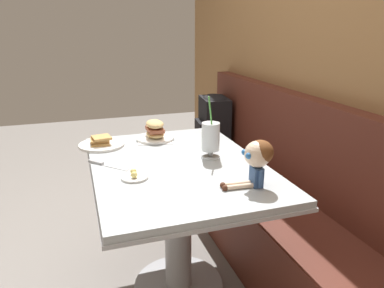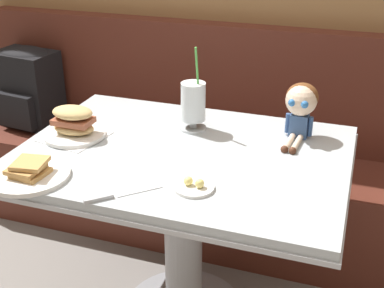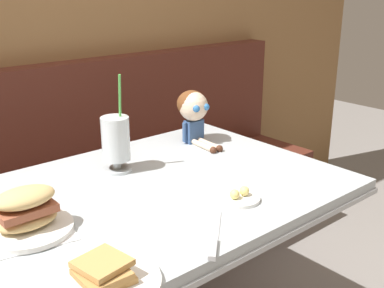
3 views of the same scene
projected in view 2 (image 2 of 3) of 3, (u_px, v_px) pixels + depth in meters
The scene contains 9 objects.
booth_bench at pixel (228, 173), 2.46m from camera, with size 2.60×0.48×1.00m.
diner_table at pixel (183, 201), 1.83m from camera, with size 1.11×0.81×0.74m.
toast_plate at pixel (29, 173), 1.58m from camera, with size 0.25×0.25×0.06m.
milkshake_glass at pixel (193, 104), 1.87m from camera, with size 0.10×0.10×0.32m.
sandwich_plate at pixel (74, 125), 1.83m from camera, with size 0.23×0.23×0.12m.
butter_saucer at pixel (194, 186), 1.52m from camera, with size 0.12×0.12×0.04m.
butter_knife at pixel (110, 196), 1.48m from camera, with size 0.18×0.18×0.01m.
seated_doll at pixel (301, 103), 1.80m from camera, with size 0.12×0.22×0.20m.
backpack at pixel (27, 85), 2.61m from camera, with size 0.32×0.28×0.41m.
Camera 2 is at (0.54, -1.29, 1.52)m, focal length 48.41 mm.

